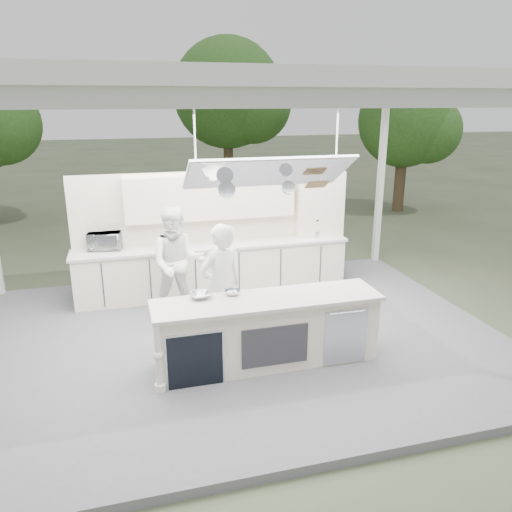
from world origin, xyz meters
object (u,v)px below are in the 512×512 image
object	(u,v)px
demo_island	(266,331)
back_counter	(214,268)
head_chef	(221,287)
sous_chef	(177,264)

from	to	relation	value
demo_island	back_counter	world-z (taller)	same
head_chef	demo_island	bearing A→B (deg)	108.71
demo_island	head_chef	world-z (taller)	head_chef
head_chef	sous_chef	world-z (taller)	sous_chef
back_counter	head_chef	world-z (taller)	head_chef
demo_island	sous_chef	bearing A→B (deg)	117.32
back_counter	head_chef	distance (m)	2.26
demo_island	head_chef	xyz separation A→B (m)	(-0.49, 0.62, 0.46)
head_chef	sous_chef	distance (m)	1.32
back_counter	sous_chef	xyz separation A→B (m)	(-0.78, -0.95, 0.46)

